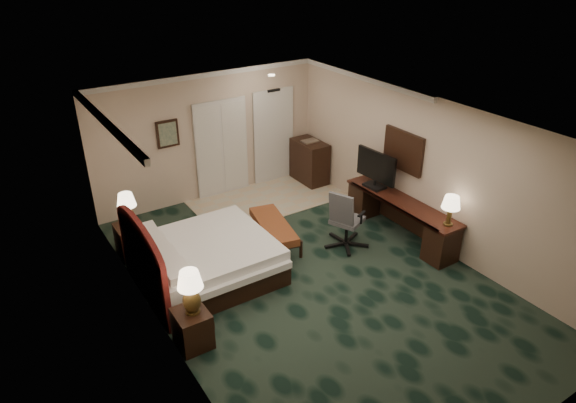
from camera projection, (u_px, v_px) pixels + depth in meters
floor at (311, 279)px, 8.53m from camera, size 5.00×7.50×0.00m
ceiling at (315, 123)px, 7.29m from camera, size 5.00×7.50×0.00m
wall_back at (209, 137)px, 10.71m from camera, size 5.00×0.00×2.70m
wall_front at (531, 355)px, 5.11m from camera, size 5.00×0.00×2.70m
wall_left at (157, 255)px, 6.70m from camera, size 0.00×7.50×2.70m
wall_right at (428, 171)px, 9.12m from camera, size 0.00×7.50×2.70m
crown_molding at (315, 127)px, 7.31m from camera, size 5.00×7.50×0.10m
tile_patch at (268, 199)px, 11.12m from camera, size 3.20×1.70×0.01m
headboard at (143, 260)px, 7.78m from camera, size 0.12×2.00×1.40m
entry_door at (273, 137)px, 11.57m from camera, size 1.02×0.06×2.18m
closet_doors at (222, 148)px, 10.94m from camera, size 1.20×0.06×2.10m
wall_art at (168, 134)px, 10.13m from camera, size 0.45×0.06×0.55m
wall_mirror at (403, 151)px, 9.45m from camera, size 0.05×0.95×0.75m
bed at (208, 260)px, 8.45m from camera, size 2.04×1.89×0.65m
nightstand_near at (192, 328)px, 7.04m from camera, size 0.44×0.50×0.55m
nightstand_far at (131, 240)px, 9.06m from camera, size 0.46×0.53×0.58m
lamp_near at (191, 292)px, 6.78m from camera, size 0.40×0.40×0.66m
lamp_far at (128, 210)px, 8.81m from camera, size 0.35×0.35×0.62m
bed_bench at (274, 234)px, 9.35m from camera, size 0.78×1.48×0.48m
desk at (400, 218)px, 9.61m from camera, size 0.55×2.54×0.73m
tv at (376, 170)px, 9.80m from camera, size 0.15×0.95×0.74m
desk_lamp at (450, 210)px, 8.54m from camera, size 0.40×0.40×0.55m
desk_chair at (347, 218)px, 9.20m from camera, size 0.87×0.85×1.16m
minibar at (310, 161)px, 11.76m from camera, size 0.51×0.91×0.96m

